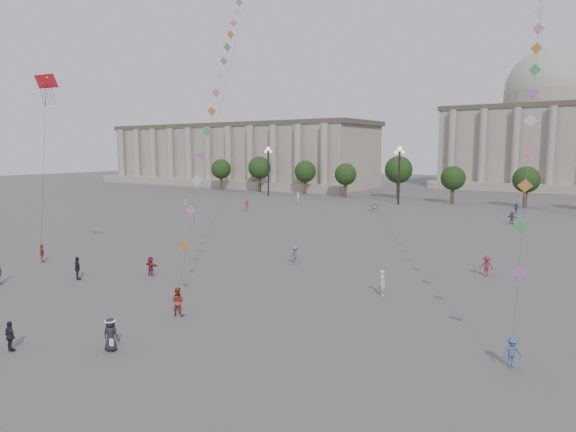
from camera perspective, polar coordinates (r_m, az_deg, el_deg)
The scene contains 24 objects.
ground at distance 30.75m, azimuth -13.85°, elevation -12.15°, with size 360.00×360.00×0.00m, color #524F4D.
hall_west at distance 148.80m, azimuth -5.95°, elevation 6.75°, with size 84.00×26.22×17.20m.
hall_central at distance 149.88m, azimuth 26.61°, elevation 8.23°, with size 48.30×34.30×35.50m.
tree_row at distance 99.55m, azimuth 22.04°, elevation 4.16°, with size 137.12×5.12×8.00m.
lamp_post_far_west at distance 111.38m, azimuth -2.21°, elevation 6.00°, with size 2.00×0.90×10.65m.
lamp_post_mid_west at distance 96.39m, azimuth 12.26°, elevation 5.60°, with size 2.00×0.90×10.65m.
person_crowd_0 at distance 88.99m, azimuth 24.01°, elevation 0.79°, with size 1.01×0.42×1.73m, color #335072.
person_crowd_1 at distance 91.07m, azimuth -11.28°, elevation 1.36°, with size 0.72×0.56×1.48m, color silver.
person_crowd_2 at distance 85.69m, azimuth -4.60°, elevation 1.19°, with size 1.12×0.64×1.73m, color #9E2C2B.
person_crowd_4 at distance 84.98m, azimuth 9.59°, elevation 1.09°, with size 1.71×0.55×1.85m, color #B6B6B1.
person_crowd_6 at distance 45.61m, azimuth 0.76°, elevation -4.37°, with size 1.10×0.63×1.71m, color slate.
person_crowd_8 at distance 44.52m, azimuth 21.19°, elevation -5.21°, with size 1.07×0.62×1.66m, color maroon.
person_crowd_10 at distance 99.66m, azimuth 1.14°, elevation 2.13°, with size 0.68×0.44×1.85m, color silver.
person_crowd_12 at distance 76.41m, azimuth 23.63°, elevation -0.17°, with size 1.64×0.52×1.77m, color #5E5F63.
person_crowd_13 at distance 36.89m, azimuth 10.45°, elevation -7.28°, with size 0.65×0.43×1.79m, color silver.
tourist_0 at distance 51.62m, azimuth -25.67°, elevation -3.76°, with size 0.96×0.40×1.64m, color #964129.
tourist_1 at distance 43.66m, azimuth -22.35°, elevation -5.40°, with size 1.07×0.44×1.82m, color black.
tourist_2 at distance 43.23m, azimuth -15.00°, elevation -5.40°, with size 1.44×0.46×1.55m, color maroon.
tourist_4 at distance 30.15m, azimuth -28.48°, elevation -11.67°, with size 0.93×0.39×1.58m, color black.
kite_flyer_0 at distance 32.71m, azimuth -12.19°, elevation -9.27°, with size 0.86×0.67×1.78m, color #973C29.
kite_flyer_1 at distance 27.01m, azimuth 23.66°, elevation -13.70°, with size 0.96×0.55×1.49m, color #395681.
hat_person at distance 28.18m, azimuth -19.11°, elevation -12.26°, with size 0.97×0.78×1.72m.
dragon_kite at distance 46.42m, azimuth -25.21°, elevation 12.42°, with size 3.42×1.07×14.87m.
kite_train_west at distance 59.63m, azimuth -5.31°, elevation 22.32°, with size 26.66×43.20×67.72m.
Camera 1 is at (21.92, -18.99, 10.22)m, focal length 32.00 mm.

